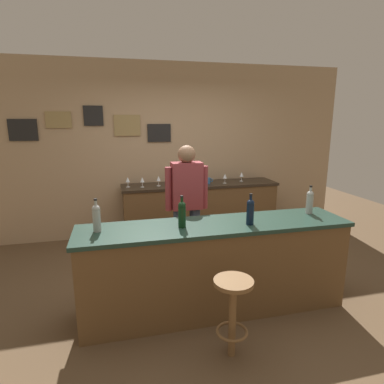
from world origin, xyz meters
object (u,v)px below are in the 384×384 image
Objects in this scene: bartender at (187,202)px; wine_glass_b at (142,180)px; wine_bottle_c at (250,211)px; coffee_mug at (208,181)px; wine_glass_a at (128,180)px; bar_stool at (233,305)px; wine_glass_c at (159,179)px; wine_bottle_b at (182,213)px; wine_glass_e at (242,175)px; wine_glass_d at (225,176)px; wine_bottle_d at (310,201)px; wine_bottle_a at (97,217)px.

bartender is 1.25m from wine_glass_b.
wine_glass_b is (-0.84, 2.08, -0.05)m from wine_bottle_c.
wine_glass_a is at bearing 178.86° from coffee_mug.
wine_glass_c reaches higher than bar_stool.
wine_bottle_b is 1.97× the size of wine_glass_b.
wine_glass_a is at bearing -178.99° from wine_glass_e.
bartender is 1.48m from wine_glass_d.
wine_bottle_d reaches higher than bar_stool.
wine_bottle_b is 2.10m from wine_glass_a.
wine_bottle_d is at bearing -30.83° from bartender.
wine_bottle_a is 0.77m from wine_bottle_b.
wine_glass_a is 1.00× the size of wine_glass_d.
wine_bottle_c is 1.97× the size of wine_glass_d.
wine_bottle_c is 1.97× the size of wine_glass_e.
wine_bottle_a is 1.00× the size of wine_bottle_c.
wine_bottle_d is at bearing -81.12° from wine_glass_d.
wine_bottle_c is 2.31m from wine_glass_e.
wine_glass_a is at bearing 101.08° from wine_bottle_b.
wine_bottle_a is at bearing 174.83° from wine_bottle_b.
wine_glass_d is at bearing -2.05° from wine_glass_c.
wine_glass_d reaches higher than coffee_mug.
bar_stool is 2.85m from wine_glass_a.
wine_bottle_a is at bearing -129.80° from coffee_mug.
wine_bottle_b is at bearing -5.17° from wine_bottle_a.
wine_bottle_d is 2.00m from coffee_mug.
coffee_mug is (0.21, 2.11, -0.11)m from wine_bottle_c.
wine_bottle_c is at bearing -6.70° from wine_bottle_b.
wine_bottle_a is at bearing 174.13° from wine_bottle_c.
bar_stool is at bearing -85.55° from wine_glass_c.
wine_bottle_c is 1.97× the size of wine_glass_c.
bartender is 5.29× the size of wine_bottle_a.
wine_glass_c is 1.07m from wine_glass_d.
bar_stool is (0.04, -1.48, -0.48)m from bartender.
wine_glass_d is (1.32, -0.01, 0.00)m from wine_glass_b.
wine_bottle_b is at bearing -78.92° from wine_glass_a.
wine_bottle_c reaches higher than wine_glass_a.
wine_glass_b is (-0.46, 2.66, 0.55)m from bar_stool.
wine_bottle_b is at bearing -84.63° from wine_glass_b.
bartender is 1.76m from wine_glass_e.
wine_glass_e is at bearing 89.10° from wine_bottle_d.
wine_glass_c reaches higher than coffee_mug.
wine_bottle_c is 1.97× the size of wine_glass_b.
wine_bottle_c is at bearing -102.97° from wine_glass_d.
coffee_mug is (0.59, 2.69, 0.49)m from bar_stool.
bartender is at bearing -81.93° from wine_glass_c.
wine_glass_c is at bearing 179.70° from coffee_mug.
wine_bottle_c is (1.43, -0.15, 0.00)m from wine_bottle_a.
wine_glass_d is (0.86, 2.66, 0.55)m from bar_stool.
wine_glass_a is (-0.64, 1.23, 0.07)m from bartender.
coffee_mug is (0.63, 1.21, 0.01)m from bartender.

